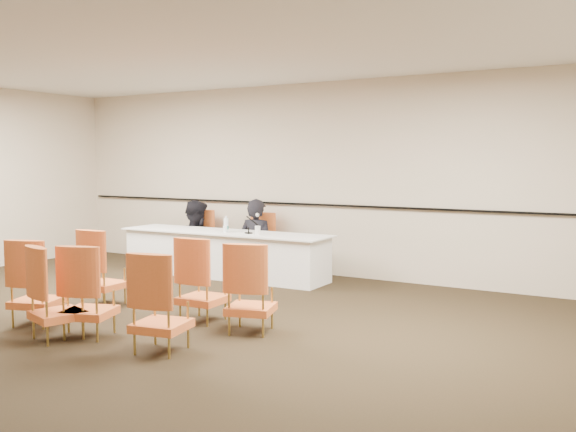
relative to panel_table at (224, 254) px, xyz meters
The scene contains 21 objects.
floor 3.29m from the panel_table, 68.55° to the right, with size 10.00×10.00×0.00m, color black.
ceiling 4.21m from the panel_table, 68.55° to the right, with size 10.00×10.00×0.00m, color silver.
wall_back 1.91m from the panel_table, 38.44° to the left, with size 10.00×0.04×3.00m, color beige.
wall_rail 1.68m from the panel_table, 37.24° to the left, with size 9.80×0.04×0.03m, color black.
panel_table is the anchor object (origin of this frame).
panelist_main 0.59m from the panel_table, 65.51° to the left, with size 0.60×0.40×1.66m, color black.
panelist_main_chair 0.60m from the panel_table, 65.51° to the left, with size 0.50×0.50×0.95m, color #B55620, non-canonical shape.
panelist_second 1.09m from the panel_table, 152.12° to the left, with size 0.83×0.64×1.70m, color black.
panelist_second_chair 1.09m from the panel_table, 152.12° to the left, with size 0.50×0.50×0.95m, color #B55620, non-canonical shape.
papers 0.57m from the panel_table, ahead, with size 0.30×0.22×0.00m, color white.
microphone 0.72m from the panel_table, ahead, with size 0.11×0.22×0.31m, color black, non-canonical shape.
water_bottle 0.48m from the panel_table, 32.86° to the right, with size 0.08×0.08×0.25m, color #18877E, non-canonical shape.
drinking_glass 0.42m from the panel_table, 44.57° to the right, with size 0.06×0.06×0.10m, color white.
coffee_cup 0.81m from the panel_table, ahead, with size 0.08×0.08×0.13m, color white.
aud_chair_front_left 2.37m from the panel_table, 92.30° to the right, with size 0.50×0.50×0.95m, color #B55620, non-canonical shape.
aud_chair_front_mid 2.80m from the panel_table, 58.22° to the right, with size 0.50×0.50×0.95m, color #B55620, non-canonical shape.
aud_chair_front_right 3.31m from the panel_table, 48.58° to the right, with size 0.50×0.50×0.95m, color #B55620, non-canonical shape.
aud_chair_back_left 3.43m from the panel_table, 89.74° to the right, with size 0.50×0.50×0.95m, color #B55620, non-canonical shape.
aud_chair_back_mid 3.58m from the panel_table, 75.81° to the right, with size 0.50×0.50×0.95m, color #B55620, non-canonical shape.
aud_chair_back_right 3.95m from the panel_table, 61.88° to the right, with size 0.50×0.50×0.95m, color #B55620, non-canonical shape.
aud_chair_extra 3.76m from the panel_table, 79.53° to the right, with size 0.50×0.50×0.95m, color #B55620, non-canonical shape.
Camera 1 is at (4.70, -4.87, 1.78)m, focal length 40.00 mm.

